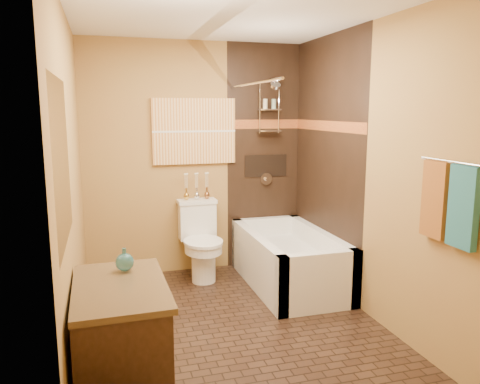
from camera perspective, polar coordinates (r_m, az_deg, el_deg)
name	(u,v)px	position (r m, az deg, el deg)	size (l,w,h in m)	color
floor	(233,326)	(4.06, -0.84, -16.00)	(3.00, 3.00, 0.00)	black
wall_left	(72,184)	(3.56, -19.84, 0.89)	(0.02, 3.00, 2.50)	olive
wall_right	(367,172)	(4.16, 15.25, 2.36)	(0.02, 3.00, 2.50)	olive
wall_back	(196,159)	(5.14, -5.36, 4.05)	(2.40, 0.02, 2.50)	olive
wall_front	(315,220)	(2.30, 9.14, -3.38)	(2.40, 0.02, 2.50)	olive
ceiling	(232,11)	(3.72, -0.95, 21.20)	(3.00, 3.00, 0.00)	silver
alcove_tile_back	(264,157)	(5.33, 2.90, 4.29)	(0.85, 0.01, 2.50)	black
alcove_tile_right	(326,163)	(4.81, 10.47, 3.52)	(0.01, 1.50, 2.50)	black
mosaic_band_back	(264,124)	(5.29, 2.97, 8.26)	(0.85, 0.01, 0.10)	maroon
mosaic_band_right	(326,126)	(4.78, 10.50, 7.93)	(0.01, 1.50, 0.10)	maroon
alcove_niche	(266,166)	(5.34, 3.16, 3.22)	(0.50, 0.01, 0.25)	black
shower_fixtures	(269,120)	(5.21, 3.60, 8.74)	(0.24, 0.33, 1.16)	silver
curtain_rod	(252,84)	(4.49, 1.52, 13.08)	(0.03, 0.03, 1.55)	silver
towel_bar	(451,162)	(3.27, 24.28, 3.37)	(0.02, 0.02, 0.55)	silver
towel_teal	(463,207)	(3.22, 25.57, -1.69)	(0.05, 0.22, 0.52)	#226071
towel_rust	(435,200)	(3.41, 22.68, -0.87)	(0.05, 0.22, 0.52)	brown
sunset_painting	(194,131)	(5.09, -5.61, 7.37)	(0.90, 0.04, 0.70)	#CA782F
vanity_mirror	(62,162)	(2.70, -20.90, 3.47)	(0.01, 1.00, 0.90)	white
bathtub	(289,264)	(4.87, 5.96, -8.70)	(0.80, 1.50, 0.55)	white
toilet	(201,240)	(5.00, -4.80, -5.86)	(0.42, 0.62, 0.82)	white
vanity	(121,346)	(3.02, -14.29, -17.71)	(0.55, 0.88, 0.77)	black
teal_bottle	(125,260)	(3.06, -13.90, -8.02)	(0.12, 0.12, 0.18)	#226167
bud_vases	(197,186)	(5.06, -5.31, 0.79)	(0.29, 0.06, 0.28)	gold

